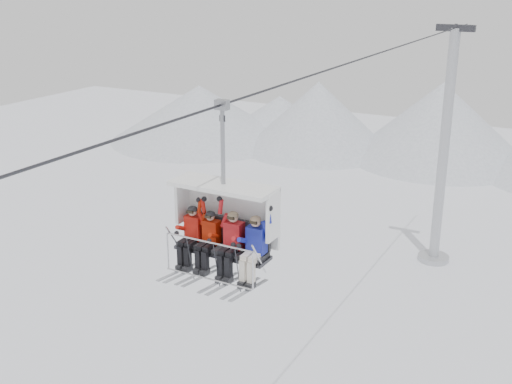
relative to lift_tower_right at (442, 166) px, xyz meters
The scene contains 8 objects.
ridgeline 20.33m from the lift_tower_right, 94.51° to the left, with size 72.00×21.00×7.00m.
lift_tower_right is the anchor object (origin of this frame).
haul_cable 23.25m from the lift_tower_right, 90.00° to the right, with size 0.06×0.06×50.00m, color #303035.
chairlift_carrier 23.93m from the lift_tower_right, 90.00° to the right, with size 2.46×1.17×3.98m.
skier_far_left 24.15m from the lift_tower_right, 91.91° to the right, with size 0.40×1.69×1.58m.
skier_center_left 24.14m from the lift_tower_right, 90.74° to the right, with size 0.38×1.69×1.52m.
skier_center_right 24.14m from the lift_tower_right, 89.27° to the right, with size 0.42×1.69×1.67m.
skier_far_right 24.15m from the lift_tower_right, 87.87° to the right, with size 0.42×1.69×1.67m.
Camera 1 is at (7.14, -13.25, 15.98)m, focal length 45.00 mm.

